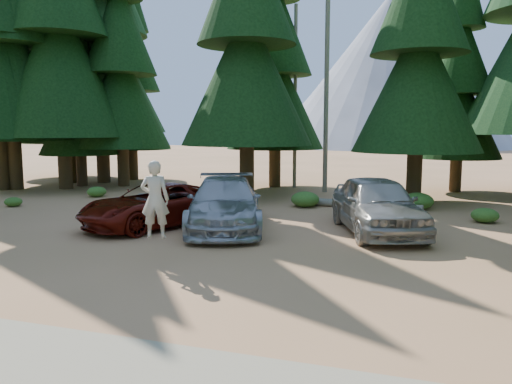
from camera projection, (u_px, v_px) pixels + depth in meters
ground at (192, 259)px, 12.73m from camera, size 160.00×160.00×0.00m
forest_belt_north at (312, 190)px, 26.88m from camera, size 36.00×7.00×22.00m
snag_front at (327, 75)px, 25.41m from camera, size 0.24×0.24×12.00m
snag_back at (295, 98)px, 27.56m from camera, size 0.20×0.20×10.00m
mountain_peak at (377, 79)px, 95.17m from camera, size 48.00×50.00×28.00m
red_pickup at (155, 205)px, 16.87m from camera, size 4.33×5.75×1.45m
silver_minivan_center at (225, 203)px, 16.48m from camera, size 4.17×6.24×1.68m
silver_minivan_right at (377, 204)px, 15.81m from camera, size 3.87×5.75×1.82m
frisbee_player at (155, 199)px, 12.12m from camera, size 0.80×0.64×1.91m
log_left at (188, 199)px, 22.41m from camera, size 4.79×0.78×0.34m
log_mid at (377, 203)px, 21.35m from camera, size 3.11×1.78×0.28m
log_right at (359, 205)px, 20.66m from camera, size 5.12×1.14×0.33m
shrub_far_left at (97, 192)px, 24.26m from camera, size 0.91×0.91×0.50m
shrub_left at (194, 197)px, 22.39m from camera, size 0.98×0.98×0.54m
shrub_center_left at (197, 197)px, 22.04m from camera, size 1.10×1.10×0.61m
shrub_center_right at (305, 199)px, 21.12m from camera, size 1.19×1.19×0.65m
shrub_right at (418, 201)px, 20.45m from camera, size 1.26×1.26×0.69m
shrub_far_right at (361, 207)px, 19.29m from camera, size 1.01×1.01×0.56m
shrub_edge_west at (13, 202)px, 21.25m from camera, size 0.72×0.72×0.40m
shrub_edge_east at (485, 215)px, 17.60m from camera, size 0.94×0.94×0.51m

